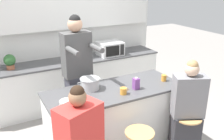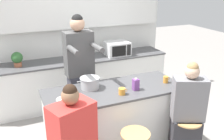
{
  "view_description": "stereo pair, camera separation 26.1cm",
  "coord_description": "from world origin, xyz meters",
  "views": [
    {
      "loc": [
        -1.47,
        -2.7,
        2.33
      ],
      "look_at": [
        0.0,
        0.08,
        1.18
      ],
      "focal_mm": 40.0,
      "sensor_mm": 36.0,
      "label": 1
    },
    {
      "loc": [
        -1.24,
        -2.81,
        2.33
      ],
      "look_at": [
        0.0,
        0.08,
        1.18
      ],
      "focal_mm": 40.0,
      "sensor_mm": 36.0,
      "label": 2
    }
  ],
  "objects": [
    {
      "name": "coffee_cup_far",
      "position": [
        0.03,
        -0.19,
        0.97
      ],
      "size": [
        0.12,
        0.09,
        0.09
      ],
      "color": "orange",
      "rests_on": "kitchen_island"
    },
    {
      "name": "person_cooking",
      "position": [
        -0.31,
        0.59,
        0.94
      ],
      "size": [
        0.44,
        0.6,
        1.88
      ],
      "rotation": [
        0.0,
        0.0,
        0.05
      ],
      "color": "#383842",
      "rests_on": "ground_plane"
    },
    {
      "name": "potted_plant",
      "position": [
        -1.13,
        1.6,
        1.04
      ],
      "size": [
        0.19,
        0.19,
        0.26
      ],
      "color": "#A86042",
      "rests_on": "back_counter"
    },
    {
      "name": "juice_carton",
      "position": [
        0.26,
        -0.13,
        1.01
      ],
      "size": [
        0.07,
        0.07,
        0.17
      ],
      "color": "#7A428E",
      "rests_on": "kitchen_island"
    },
    {
      "name": "bar_stool_rightmost",
      "position": [
        0.76,
        -0.64,
        0.33
      ],
      "size": [
        0.38,
        0.38,
        0.62
      ],
      "color": "tan",
      "rests_on": "ground_plane"
    },
    {
      "name": "kitchen_island",
      "position": [
        0.0,
        0.0,
        0.47
      ],
      "size": [
        1.89,
        0.77,
        0.93
      ],
      "color": "black",
      "rests_on": "ground_plane"
    },
    {
      "name": "microwave",
      "position": [
        0.75,
        1.57,
        1.03
      ],
      "size": [
        0.47,
        0.4,
        0.26
      ],
      "color": "white",
      "rests_on": "back_counter"
    },
    {
      "name": "back_counter",
      "position": [
        0.0,
        1.6,
        0.45
      ],
      "size": [
        3.46,
        0.62,
        0.9
      ],
      "color": "white",
      "rests_on": "ground_plane"
    },
    {
      "name": "coffee_cup_near",
      "position": [
        0.77,
        -0.08,
        0.98
      ],
      "size": [
        0.1,
        0.07,
        0.1
      ],
      "color": "orange",
      "rests_on": "kitchen_island"
    },
    {
      "name": "person_seated_near",
      "position": [
        0.77,
        -0.6,
        0.63
      ],
      "size": [
        0.46,
        0.39,
        1.4
      ],
      "rotation": [
        0.0,
        0.0,
        -0.43
      ],
      "color": "#333338",
      "rests_on": "ground_plane"
    },
    {
      "name": "fruit_bowl",
      "position": [
        -0.73,
        -0.18,
        0.97
      ],
      "size": [
        0.17,
        0.17,
        0.08
      ],
      "color": "silver",
      "rests_on": "kitchen_island"
    },
    {
      "name": "cooking_pot",
      "position": [
        -0.29,
        0.16,
        1.01
      ],
      "size": [
        0.35,
        0.27,
        0.15
      ],
      "color": "#B7BABC",
      "rests_on": "kitchen_island"
    },
    {
      "name": "wall_back",
      "position": [
        0.0,
        1.9,
        1.54
      ],
      "size": [
        3.73,
        0.22,
        2.7
      ],
      "color": "silver",
      "rests_on": "ground_plane"
    }
  ]
}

